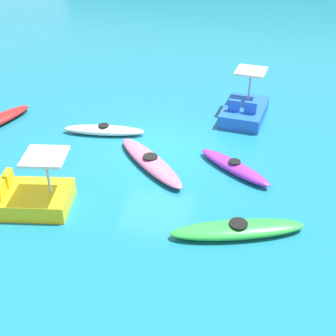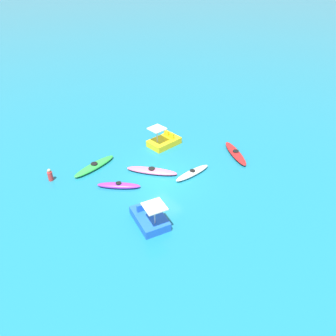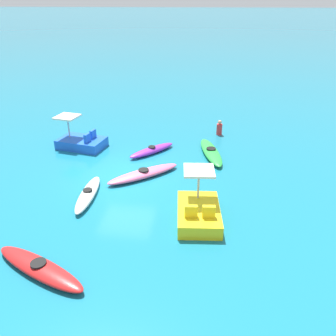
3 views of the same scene
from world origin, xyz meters
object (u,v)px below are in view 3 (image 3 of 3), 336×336
(kayak_purple, at_px, (152,150))
(kayak_white, at_px, (88,194))
(pedal_boat_yellow, at_px, (199,212))
(kayak_green, at_px, (211,152))
(kayak_pink, at_px, (144,174))
(pedal_boat_blue, at_px, (81,141))
(kayak_red, at_px, (39,268))
(person_near_shore, at_px, (219,128))

(kayak_purple, bearing_deg, kayak_white, 158.46)
(kayak_white, height_order, kayak_purple, same)
(pedal_boat_yellow, bearing_deg, kayak_green, -3.95)
(kayak_purple, relative_size, kayak_pink, 0.78)
(kayak_purple, distance_m, pedal_boat_blue, 3.88)
(kayak_purple, height_order, kayak_red, same)
(kayak_white, distance_m, pedal_boat_blue, 5.37)
(kayak_pink, distance_m, pedal_boat_yellow, 3.96)
(kayak_white, bearing_deg, kayak_green, -45.35)
(kayak_red, xyz_separation_m, person_near_shore, (12.01, -5.35, 0.22))
(kayak_white, distance_m, person_near_shore, 9.42)
(kayak_green, relative_size, kayak_pink, 1.13)
(kayak_green, relative_size, pedal_boat_blue, 1.35)
(kayak_white, xyz_separation_m, kayak_purple, (4.66, -1.84, 0.00))
(kayak_white, height_order, kayak_pink, same)
(kayak_pink, height_order, person_near_shore, person_near_shore)
(pedal_boat_blue, xyz_separation_m, person_near_shore, (2.80, -7.34, 0.05))
(kayak_red, relative_size, kayak_green, 0.96)
(kayak_red, height_order, pedal_boat_blue, pedal_boat_blue)
(kayak_pink, xyz_separation_m, person_near_shore, (5.76, -3.42, 0.22))
(kayak_red, relative_size, kayak_pink, 1.08)
(kayak_red, relative_size, pedal_boat_yellow, 1.34)
(kayak_pink, relative_size, pedal_boat_blue, 1.19)
(pedal_boat_blue, height_order, pedal_boat_yellow, same)
(kayak_red, relative_size, person_near_shore, 3.90)
(kayak_white, relative_size, kayak_pink, 0.93)
(kayak_green, distance_m, kayak_pink, 4.07)
(kayak_green, xyz_separation_m, pedal_boat_blue, (0.17, 6.89, 0.17))
(kayak_red, height_order, person_near_shore, person_near_shore)
(kayak_pink, bearing_deg, pedal_boat_yellow, -139.59)
(person_near_shore, bearing_deg, pedal_boat_blue, 110.89)
(kayak_white, xyz_separation_m, kayak_red, (-4.24, 0.04, 0.00))
(kayak_pink, bearing_deg, kayak_green, -46.76)
(kayak_white, relative_size, person_near_shore, 3.34)
(kayak_green, distance_m, pedal_boat_blue, 6.89)
(kayak_red, bearing_deg, kayak_pink, -17.17)
(kayak_red, distance_m, kayak_pink, 6.54)
(kayak_white, height_order, kayak_green, same)
(kayak_pink, xyz_separation_m, pedal_boat_yellow, (-3.01, -2.57, 0.17))
(kayak_green, relative_size, pedal_boat_yellow, 1.40)
(kayak_green, bearing_deg, kayak_red, 151.55)
(kayak_green, distance_m, person_near_shore, 3.01)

